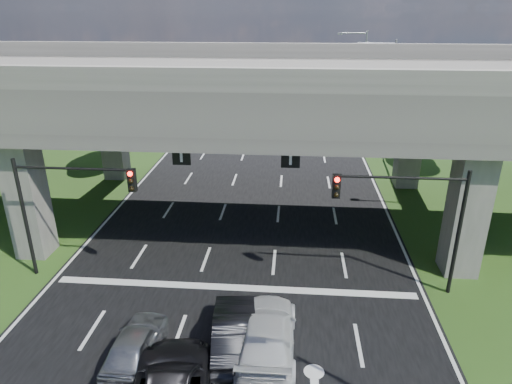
# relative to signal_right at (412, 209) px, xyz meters

# --- Properties ---
(ground) EXTENTS (160.00, 160.00, 0.00)m
(ground) POSITION_rel_signal_right_xyz_m (-7.82, -3.94, -4.19)
(ground) COLOR #264115
(ground) RESTS_ON ground
(road) EXTENTS (18.00, 120.00, 0.03)m
(road) POSITION_rel_signal_right_xyz_m (-7.82, 6.06, -4.17)
(road) COLOR black
(road) RESTS_ON ground
(overpass) EXTENTS (80.00, 15.00, 10.00)m
(overpass) POSITION_rel_signal_right_xyz_m (-7.82, 8.06, 3.73)
(overpass) COLOR #3E3B38
(overpass) RESTS_ON ground
(warehouse) EXTENTS (20.00, 10.00, 4.00)m
(warehouse) POSITION_rel_signal_right_xyz_m (-33.82, 31.06, -2.19)
(warehouse) COLOR #9E9E99
(warehouse) RESTS_ON ground
(signal_right) EXTENTS (5.76, 0.54, 6.00)m
(signal_right) POSITION_rel_signal_right_xyz_m (0.00, 0.00, 0.00)
(signal_right) COLOR black
(signal_right) RESTS_ON ground
(signal_left) EXTENTS (5.76, 0.54, 6.00)m
(signal_left) POSITION_rel_signal_right_xyz_m (-15.65, 0.00, 0.00)
(signal_left) COLOR black
(signal_left) RESTS_ON ground
(streetlight_far) EXTENTS (3.38, 0.25, 10.00)m
(streetlight_far) POSITION_rel_signal_right_xyz_m (2.27, 20.06, 1.66)
(streetlight_far) COLOR gray
(streetlight_far) RESTS_ON ground
(streetlight_beyond) EXTENTS (3.38, 0.25, 10.00)m
(streetlight_beyond) POSITION_rel_signal_right_xyz_m (2.27, 36.06, 1.66)
(streetlight_beyond) COLOR gray
(streetlight_beyond) RESTS_ON ground
(tree_left_near) EXTENTS (4.50, 4.50, 7.80)m
(tree_left_near) POSITION_rel_signal_right_xyz_m (-21.78, 22.06, 0.63)
(tree_left_near) COLOR black
(tree_left_near) RESTS_ON ground
(tree_left_mid) EXTENTS (3.91, 3.90, 6.76)m
(tree_left_mid) POSITION_rel_signal_right_xyz_m (-24.78, 30.06, -0.01)
(tree_left_mid) COLOR black
(tree_left_mid) RESTS_ON ground
(tree_left_far) EXTENTS (4.80, 4.80, 8.32)m
(tree_left_far) POSITION_rel_signal_right_xyz_m (-20.78, 38.06, 0.95)
(tree_left_far) COLOR black
(tree_left_far) RESTS_ON ground
(tree_right_near) EXTENTS (4.20, 4.20, 7.28)m
(tree_right_near) POSITION_rel_signal_right_xyz_m (5.22, 24.06, 0.31)
(tree_right_near) COLOR black
(tree_right_near) RESTS_ON ground
(tree_right_mid) EXTENTS (3.91, 3.90, 6.76)m
(tree_right_mid) POSITION_rel_signal_right_xyz_m (8.22, 32.06, -0.01)
(tree_right_mid) COLOR black
(tree_right_mid) RESTS_ON ground
(tree_right_far) EXTENTS (4.50, 4.50, 7.80)m
(tree_right_far) POSITION_rel_signal_right_xyz_m (4.22, 40.06, 0.63)
(tree_right_far) COLOR black
(tree_right_far) RESTS_ON ground
(car_silver) EXTENTS (1.73, 4.04, 1.36)m
(car_silver) POSITION_rel_signal_right_xyz_m (-10.85, -5.41, -3.48)
(car_silver) COLOR #A4A6AB
(car_silver) RESTS_ON road
(car_dark) EXTENTS (2.14, 4.79, 1.53)m
(car_dark) POSITION_rel_signal_right_xyz_m (-7.26, -4.45, -3.39)
(car_dark) COLOR black
(car_dark) RESTS_ON road
(car_white) EXTENTS (2.30, 5.52, 1.59)m
(car_white) POSITION_rel_signal_right_xyz_m (-6.02, -4.64, -3.36)
(car_white) COLOR silver
(car_white) RESTS_ON road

